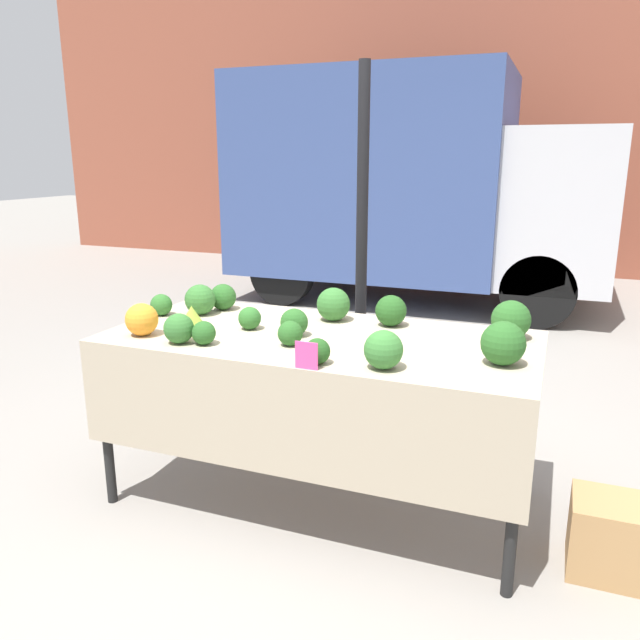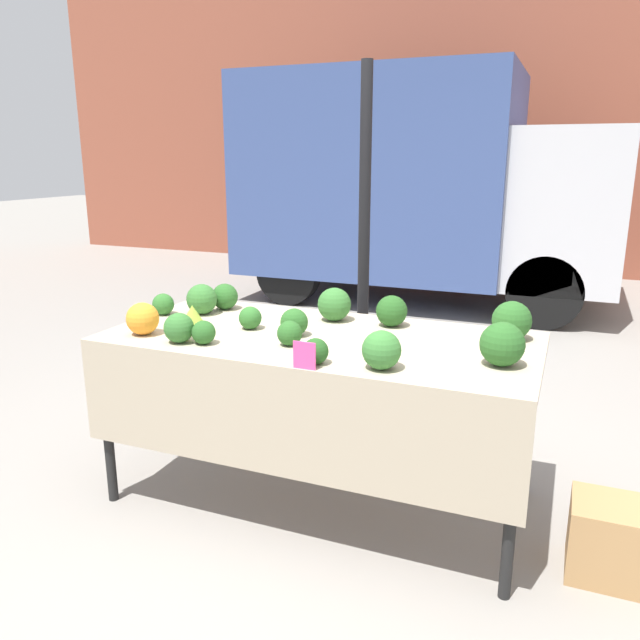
{
  "view_description": "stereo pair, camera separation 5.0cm",
  "coord_description": "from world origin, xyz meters",
  "px_view_note": "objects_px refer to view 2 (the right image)",
  "views": [
    {
      "loc": [
        1.07,
        -2.76,
        1.75
      ],
      "look_at": [
        0.0,
        0.0,
        0.97
      ],
      "focal_mm": 35.0,
      "sensor_mm": 36.0,
      "label": 1
    },
    {
      "loc": [
        1.12,
        -2.74,
        1.75
      ],
      "look_at": [
        0.0,
        0.0,
        0.97
      ],
      "focal_mm": 35.0,
      "sensor_mm": 36.0,
      "label": 2
    }
  ],
  "objects_px": {
    "parked_truck": "(415,183)",
    "orange_cauliflower": "(143,319)",
    "price_sign": "(304,356)",
    "produce_crate": "(628,543)"
  },
  "relations": [
    {
      "from": "orange_cauliflower",
      "to": "price_sign",
      "type": "relative_size",
      "value": 1.37
    },
    {
      "from": "price_sign",
      "to": "produce_crate",
      "type": "relative_size",
      "value": 0.25
    },
    {
      "from": "price_sign",
      "to": "produce_crate",
      "type": "height_order",
      "value": "price_sign"
    },
    {
      "from": "parked_truck",
      "to": "orange_cauliflower",
      "type": "xyz_separation_m",
      "value": [
        -0.09,
        -5.14,
        -0.46
      ]
    },
    {
      "from": "parked_truck",
      "to": "price_sign",
      "type": "relative_size",
      "value": 36.75
    },
    {
      "from": "orange_cauliflower",
      "to": "produce_crate",
      "type": "distance_m",
      "value": 2.42
    },
    {
      "from": "parked_truck",
      "to": "orange_cauliflower",
      "type": "distance_m",
      "value": 5.16
    },
    {
      "from": "parked_truck",
      "to": "produce_crate",
      "type": "distance_m",
      "value": 5.56
    },
    {
      "from": "orange_cauliflower",
      "to": "produce_crate",
      "type": "bearing_deg",
      "value": 4.76
    },
    {
      "from": "orange_cauliflower",
      "to": "produce_crate",
      "type": "relative_size",
      "value": 0.34
    }
  ]
}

